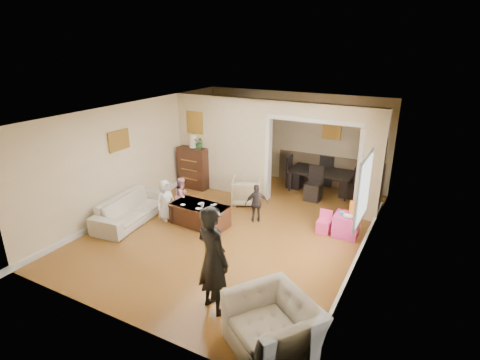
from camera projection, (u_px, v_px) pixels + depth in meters
The scene contains 27 objects.
floor at pixel (236, 226), 8.56m from camera, with size 7.00×7.00×0.00m, color #925D25.
partition_left at pixel (223, 145), 10.21m from camera, with size 2.75×0.18×2.60m, color beige.
partition_right at pixel (371, 166), 8.50m from camera, with size 0.55×0.18×2.60m, color beige.
partition_header at pixel (315, 111), 8.73m from camera, with size 2.22×0.18×0.35m, color beige.
window_pane at pixel (364, 189), 6.48m from camera, with size 0.03×0.95×1.10m, color white.
framed_art_partition at pixel (195, 122), 10.31m from camera, with size 0.45×0.03×0.55m, color brown.
framed_art_sofa_wall at pixel (119, 140), 8.65m from camera, with size 0.03×0.55×0.40m, color brown.
framed_art_alcove at pixel (332, 128), 10.33m from camera, with size 0.45×0.03×0.55m, color brown.
sofa at pixel (132, 208), 8.76m from camera, with size 2.02×0.79×0.59m, color beige.
armchair_back at pixel (247, 191), 9.68m from camera, with size 0.71×0.73×0.66m, color tan.
armchair_front at pixel (273, 326), 5.03m from camera, with size 1.16×1.01×0.75m, color beige.
dresser at pixel (194, 167), 10.68m from camera, with size 0.85×0.48×1.17m, color #33170F.
table_lamp at pixel (193, 141), 10.42m from camera, with size 0.22×0.22×0.36m, color #FFEACF.
potted_plant at pixel (199, 142), 10.34m from camera, with size 0.29×0.26×0.33m, color #326F31.
coffee_table at pixel (200, 215), 8.57m from camera, with size 1.29×0.64×0.48m, color #381C11.
coffee_cup at pixel (202, 205), 8.38m from camera, with size 0.10×0.10×0.09m, color silver.
play_table at pixel (346, 225), 8.09m from camera, with size 0.50×0.50×0.48m, color #E73D9B.
cereal_box at pixel (355, 208), 7.98m from camera, with size 0.20×0.07×0.30m, color gold.
cyan_cup at pixel (342, 213), 7.99m from camera, with size 0.08×0.08×0.08m, color #25A5BA.
toy_block at pixel (343, 211), 8.15m from camera, with size 0.08×0.06×0.05m, color red.
play_bowl at pixel (348, 217), 7.87m from camera, with size 0.20×0.20×0.05m, color silver.
dining_table at pixel (321, 182), 10.43m from camera, with size 1.70×0.95×0.60m, color black.
adult_person at pixel (213, 260), 5.64m from camera, with size 0.64×0.42×1.75m, color black.
child_kneel_a at pixel (165, 200), 8.74m from camera, with size 0.47×0.31×0.97m, color white.
child_kneel_b at pixel (182, 196), 9.05m from camera, with size 0.45×0.35×0.92m, color #D08291.
child_toddler at pixel (257, 203), 8.65m from camera, with size 0.53×0.22×0.90m, color black.
craft_papers at pixel (203, 206), 8.42m from camera, with size 0.88×0.45×0.00m.
Camera 1 is at (3.72, -6.72, 3.93)m, focal length 28.42 mm.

